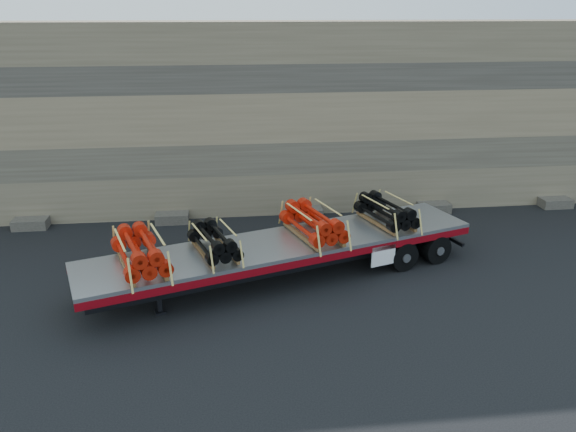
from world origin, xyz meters
name	(u,v)px	position (x,y,z in m)	size (l,w,h in m)	color
ground	(263,274)	(0.00, 0.00, 0.00)	(120.00, 120.00, 0.00)	black
rock_wall	(249,117)	(0.00, 6.50, 3.50)	(44.00, 3.00, 7.00)	#7A6B54
trailer	(284,260)	(0.60, -0.31, 0.58)	(11.61, 2.23, 1.16)	#ABADB3
bundle_front	(140,253)	(-3.23, -1.55, 1.57)	(1.15, 2.30, 0.82)	red
bundle_midfront	(214,242)	(-1.36, -0.95, 1.51)	(0.98, 1.95, 0.69)	black
bundle_midrear	(313,223)	(1.49, -0.02, 1.57)	(1.15, 2.29, 0.81)	red
bundle_rear	(386,212)	(3.89, 0.76, 1.53)	(1.05, 2.10, 0.75)	black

